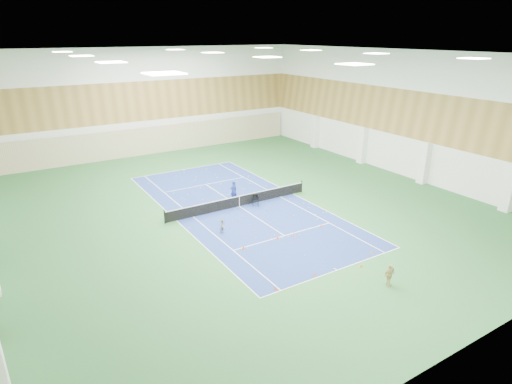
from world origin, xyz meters
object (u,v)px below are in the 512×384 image
(coach, at_px, (234,191))
(child_court, at_px, (223,226))
(tennis_net, at_px, (239,200))
(ball_cart, at_px, (255,201))
(child_apron, at_px, (389,275))

(coach, distance_m, child_court, 6.17)
(tennis_net, distance_m, child_court, 5.02)
(ball_cart, bearing_deg, child_court, -124.50)
(tennis_net, relative_size, child_court, 12.40)
(coach, bearing_deg, ball_cart, 107.74)
(tennis_net, distance_m, child_apron, 14.69)
(tennis_net, distance_m, ball_cart, 1.32)
(child_court, distance_m, child_apron, 11.95)
(tennis_net, bearing_deg, coach, 81.67)
(child_apron, xyz_separation_m, ball_cart, (-0.17, 14.03, -0.22))
(tennis_net, xyz_separation_m, coach, (0.19, 1.31, 0.37))
(coach, bearing_deg, child_court, 44.62)
(child_court, bearing_deg, child_apron, -80.80)
(child_apron, bearing_deg, tennis_net, 98.09)
(tennis_net, height_order, child_court, tennis_net)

